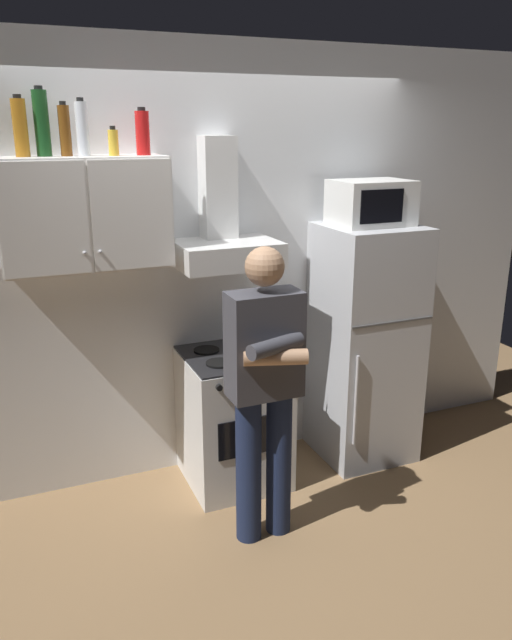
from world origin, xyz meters
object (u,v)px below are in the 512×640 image
at_px(stove_oven, 234,418).
at_px(person_standing, 265,386).
at_px(range_hood, 224,232).
at_px(bottle_beer_brown, 65,130).
at_px(refrigerator, 365,344).
at_px(upper_cabinet, 85,213).
at_px(bottle_liquor_amber, 20,127).
at_px(bottle_wine_green, 42,123).
at_px(microwave, 371,203).
at_px(bottle_spice_jar, 113,142).
at_px(bottle_soda_red, 143,133).
at_px(cooking_pot, 260,348).
at_px(bottle_vodka_clear, 82,128).

bearing_deg(stove_oven, person_standing, -94.72).
distance_m(range_hood, bottle_beer_brown, 1.04).
distance_m(refrigerator, person_standing, 1.17).
relative_size(refrigerator, person_standing, 0.98).
distance_m(stove_oven, bottle_beer_brown, 1.96).
distance_m(upper_cabinet, refrigerator, 2.00).
height_order(upper_cabinet, bottle_liquor_amber, bottle_liquor_amber).
xyz_separation_m(person_standing, bottle_beer_brown, (-0.81, 0.76, 1.28)).
relative_size(bottle_wine_green, bottle_liquor_amber, 1.14).
relative_size(microwave, bottle_liquor_amber, 1.58).
relative_size(stove_oven, bottle_spice_jar, 5.68).
height_order(person_standing, bottle_spice_jar, bottle_spice_jar).
height_order(range_hood, person_standing, range_hood).
bearing_deg(bottle_soda_red, range_hood, 1.55).
distance_m(range_hood, bottle_liquor_amber, 1.23).
bearing_deg(range_hood, bottle_liquor_amber, 178.09).
distance_m(upper_cabinet, cooking_pot, 1.27).
bearing_deg(stove_oven, bottle_liquor_amber, 171.43).
height_order(stove_oven, bottle_soda_red, bottle_soda_red).
xyz_separation_m(stove_oven, bottle_liquor_amber, (-1.08, 0.16, 1.76)).
distance_m(upper_cabinet, microwave, 1.75).
height_order(stove_oven, cooking_pot, cooking_pot).
distance_m(cooking_pot, bottle_beer_brown, 1.62).
xyz_separation_m(person_standing, bottle_vodka_clear, (-0.73, 0.74, 1.29)).
bearing_deg(microwave, cooking_pot, -170.43).
height_order(range_hood, bottle_beer_brown, bottle_beer_brown).
bearing_deg(refrigerator, cooking_pot, -171.68).
relative_size(upper_cabinet, cooking_pot, 3.02).
distance_m(bottle_soda_red, bottle_vodka_clear, 0.32).
height_order(stove_oven, bottle_wine_green, bottle_wine_green).
relative_size(microwave, bottle_beer_brown, 1.75).
xyz_separation_m(bottle_vodka_clear, bottle_wine_green, (-0.20, 0.04, 0.03)).
height_order(upper_cabinet, microwave, upper_cabinet).
bearing_deg(range_hood, refrigerator, -7.55).
xyz_separation_m(upper_cabinet, bottle_beer_brown, (-0.06, 0.03, 0.43)).
xyz_separation_m(refrigerator, microwave, (-0.00, 0.02, 0.94)).
bearing_deg(person_standing, bottle_vodka_clear, 134.50).
distance_m(cooking_pot, bottle_wine_green, 1.72).
relative_size(stove_oven, bottle_liquor_amber, 2.87).
bearing_deg(refrigerator, bottle_vodka_clear, 175.60).
bearing_deg(cooking_pot, bottle_wine_green, 165.34).
height_order(stove_oven, refrigerator, refrigerator).
height_order(upper_cabinet, bottle_spice_jar, bottle_spice_jar).
distance_m(cooking_pot, bottle_soda_red, 1.40).
height_order(upper_cabinet, stove_oven, upper_cabinet).
height_order(range_hood, bottle_liquor_amber, bottle_liquor_amber).
height_order(refrigerator, bottle_vodka_clear, bottle_vodka_clear).
xyz_separation_m(cooking_pot, bottle_spice_jar, (-0.75, 0.23, 1.19)).
xyz_separation_m(bottle_beer_brown, bottle_vodka_clear, (0.09, -0.02, 0.01)).
bearing_deg(stove_oven, bottle_soda_red, 166.14).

